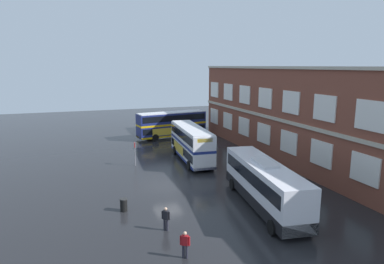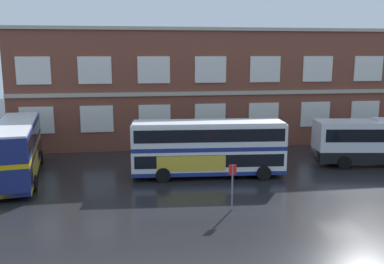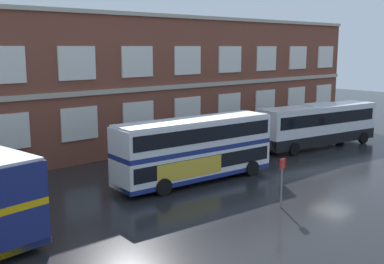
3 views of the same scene
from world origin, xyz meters
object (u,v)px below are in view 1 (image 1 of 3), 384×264
at_px(double_decker_middle, 191,143).
at_px(bus_stand_flag, 135,152).
at_px(waiting_passenger, 166,218).
at_px(double_decker_near, 172,124).
at_px(second_passenger, 185,244).
at_px(touring_coach, 264,184).
at_px(station_litter_bin, 124,205).

bearing_deg(double_decker_middle, bus_stand_flag, -88.82).
height_order(double_decker_middle, waiting_passenger, double_decker_middle).
xyz_separation_m(double_decker_near, second_passenger, (33.77, -8.86, -1.22)).
bearing_deg(bus_stand_flag, waiting_passenger, -2.61).
distance_m(double_decker_middle, bus_stand_flag, 6.85).
distance_m(touring_coach, second_passenger, 9.83).
distance_m(double_decker_near, bus_stand_flag, 16.08).
xyz_separation_m(double_decker_near, bus_stand_flag, (13.77, -8.29, -0.51)).
bearing_deg(touring_coach, waiting_passenger, -80.90).
height_order(second_passenger, bus_stand_flag, bus_stand_flag).
bearing_deg(double_decker_near, bus_stand_flag, -31.06).
relative_size(waiting_passenger, second_passenger, 1.00).
distance_m(double_decker_near, station_litter_bin, 28.24).
bearing_deg(double_decker_middle, second_passenger, -20.18).
xyz_separation_m(second_passenger, bus_stand_flag, (-20.00, 0.57, 0.70)).
relative_size(double_decker_middle, station_litter_bin, 10.83).
bearing_deg(second_passenger, double_decker_near, 165.29).
distance_m(double_decker_near, second_passenger, 34.93).
bearing_deg(station_litter_bin, touring_coach, 75.21).
distance_m(double_decker_near, double_decker_middle, 13.70).
relative_size(touring_coach, second_passenger, 7.20).
distance_m(double_decker_middle, touring_coach, 15.08).
height_order(double_decker_middle, bus_stand_flag, double_decker_middle).
height_order(waiting_passenger, station_litter_bin, waiting_passenger).
bearing_deg(second_passenger, double_decker_middle, 159.82).
bearing_deg(touring_coach, bus_stand_flag, -152.44).
bearing_deg(waiting_passenger, second_passenger, 2.60).
height_order(waiting_passenger, second_passenger, same).
distance_m(second_passenger, station_litter_bin, 8.34).
distance_m(waiting_passenger, bus_stand_flag, 16.30).
height_order(touring_coach, waiting_passenger, touring_coach).
relative_size(double_decker_near, double_decker_middle, 1.01).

